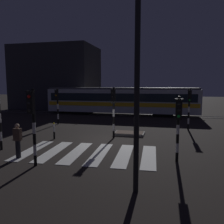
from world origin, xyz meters
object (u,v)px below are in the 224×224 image
object	(u,v)px
traffic_light_corner_far_left	(57,101)
pedestrian_waiting_at_kerb	(18,141)
traffic_light_corner_far_right	(189,103)
traffic_light_kerb_mid_left	(32,116)
tram	(121,100)
traffic_light_median_centre	(113,105)
traffic_light_corner_near_right	(178,119)
street_lamp_near_kerb	(137,42)
bollard_island_edge	(54,131)

from	to	relation	value
traffic_light_corner_far_left	pedestrian_waiting_at_kerb	size ratio (longest dim) A/B	1.89
traffic_light_corner_far_right	traffic_light_kerb_mid_left	size ratio (longest dim) A/B	0.96
tram	traffic_light_median_centre	bearing A→B (deg)	-81.49
pedestrian_waiting_at_kerb	tram	bearing A→B (deg)	84.02
traffic_light_corner_near_right	tram	xyz separation A→B (m)	(-5.74, 15.99, -0.26)
street_lamp_near_kerb	traffic_light_corner_near_right	bearing A→B (deg)	67.72
tram	street_lamp_near_kerb	bearing A→B (deg)	-77.79
street_lamp_near_kerb	traffic_light_median_centre	bearing A→B (deg)	107.88
traffic_light_kerb_mid_left	tram	xyz separation A→B (m)	(0.40, 18.04, -0.50)
street_lamp_near_kerb	tram	size ratio (longest dim) A/B	0.43
traffic_light_median_centre	street_lamp_near_kerb	xyz separation A→B (m)	(2.45, -7.58, 2.60)
traffic_light_corner_far_left	traffic_light_median_centre	xyz separation A→B (m)	(6.19, -4.24, 0.11)
traffic_light_corner_near_right	traffic_light_corner_far_right	xyz separation A→B (m)	(1.24, 8.12, 0.14)
traffic_light_kerb_mid_left	pedestrian_waiting_at_kerb	xyz separation A→B (m)	(-1.40, 0.86, -1.37)
pedestrian_waiting_at_kerb	traffic_light_median_centre	bearing A→B (deg)	54.89
traffic_light_corner_far_right	street_lamp_near_kerb	xyz separation A→B (m)	(-2.73, -11.76, 2.69)
street_lamp_near_kerb	tram	distance (m)	20.33
traffic_light_median_centre	traffic_light_corner_far_right	distance (m)	6.65
tram	traffic_light_corner_far_right	bearing A→B (deg)	-48.46
pedestrian_waiting_at_kerb	bollard_island_edge	distance (m)	4.07
traffic_light_corner_near_right	traffic_light_median_centre	size ratio (longest dim) A/B	0.90
street_lamp_near_kerb	pedestrian_waiting_at_kerb	world-z (taller)	street_lamp_near_kerb
traffic_light_corner_far_left	pedestrian_waiting_at_kerb	bearing A→B (deg)	-74.59
traffic_light_corner_near_right	traffic_light_median_centre	world-z (taller)	traffic_light_median_centre
pedestrian_waiting_at_kerb	traffic_light_corner_far_right	bearing A→B (deg)	46.67
traffic_light_kerb_mid_left	street_lamp_near_kerb	size ratio (longest dim) A/B	0.44
traffic_light_corner_near_right	traffic_light_corner_far_left	xyz separation A→B (m)	(-10.12, 8.18, 0.12)
street_lamp_near_kerb	traffic_light_kerb_mid_left	bearing A→B (deg)	161.09
traffic_light_corner_near_right	bollard_island_edge	distance (m)	8.36
traffic_light_kerb_mid_left	street_lamp_near_kerb	world-z (taller)	street_lamp_near_kerb
traffic_light_median_centre	traffic_light_kerb_mid_left	distance (m)	6.38
traffic_light_corner_far_left	tram	size ratio (longest dim) A/B	0.18
traffic_light_median_centre	pedestrian_waiting_at_kerb	xyz separation A→B (m)	(-3.60, -5.13, -1.37)
traffic_light_corner_far_right	traffic_light_kerb_mid_left	world-z (taller)	traffic_light_kerb_mid_left
bollard_island_edge	street_lamp_near_kerb	bearing A→B (deg)	-46.24
traffic_light_corner_far_right	pedestrian_waiting_at_kerb	xyz separation A→B (m)	(-8.78, -9.31, -1.28)
bollard_island_edge	traffic_light_median_centre	bearing A→B (deg)	15.86
traffic_light_corner_far_left	tram	world-z (taller)	tram
traffic_light_corner_far_right	street_lamp_near_kerb	distance (m)	12.37
traffic_light_corner_near_right	tram	world-z (taller)	tram
traffic_light_corner_far_left	traffic_light_corner_far_right	world-z (taller)	traffic_light_corner_far_right
traffic_light_median_centre	traffic_light_corner_far_left	bearing A→B (deg)	145.57
traffic_light_corner_far_right	bollard_island_edge	xyz separation A→B (m)	(-8.96, -5.26, -1.60)
traffic_light_corner_far_left	bollard_island_edge	world-z (taller)	traffic_light_corner_far_left
traffic_light_corner_far_right	pedestrian_waiting_at_kerb	distance (m)	12.86
traffic_light_corner_near_right	traffic_light_kerb_mid_left	world-z (taller)	traffic_light_kerb_mid_left
traffic_light_kerb_mid_left	bollard_island_edge	xyz separation A→B (m)	(-1.58, 4.91, -1.69)
traffic_light_corner_near_right	traffic_light_median_centre	bearing A→B (deg)	135.02
tram	traffic_light_corner_near_right	bearing A→B (deg)	-70.25
traffic_light_corner_far_left	tram	bearing A→B (deg)	60.73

